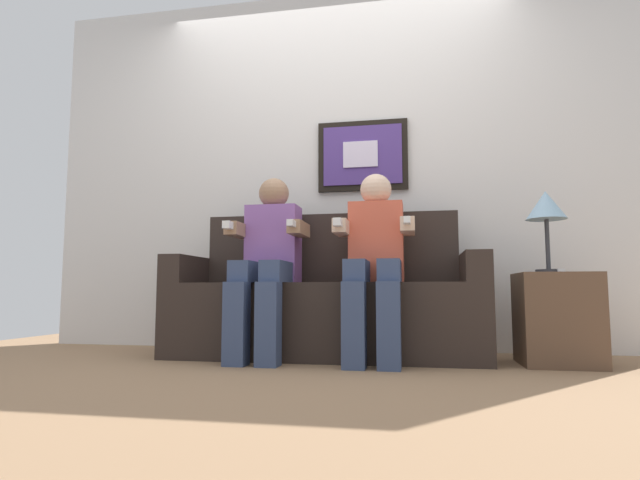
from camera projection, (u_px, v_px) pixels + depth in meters
ground_plane at (315, 365)px, 2.79m from camera, size 5.60×5.60×0.00m
back_wall_assembly at (337, 165)px, 3.67m from camera, size 4.31×0.10×2.60m
couch at (325, 306)px, 3.14m from camera, size 1.91×0.58×0.90m
person_on_left at (268, 257)px, 3.07m from camera, size 0.46×0.56×1.11m
person_on_right at (375, 255)px, 2.95m from camera, size 0.46×0.56×1.11m
side_table_right at (557, 319)px, 2.79m from camera, size 0.40×0.40×0.50m
table_lamp at (546, 209)px, 2.87m from camera, size 0.22×0.22×0.46m
spare_remote_on_table at (558, 271)px, 2.80m from camera, size 0.04×0.13×0.02m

